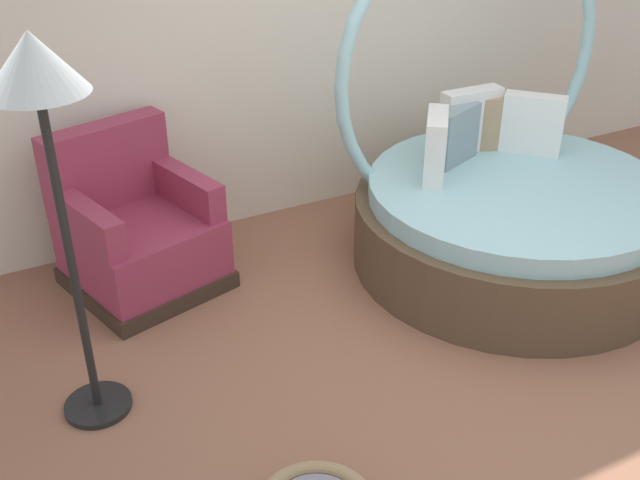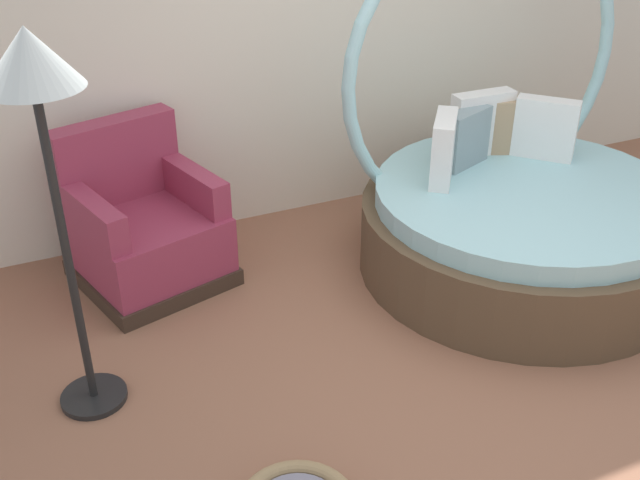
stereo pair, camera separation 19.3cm
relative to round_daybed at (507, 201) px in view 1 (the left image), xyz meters
name	(u,v)px [view 1 (the left image)]	position (x,y,z in m)	size (l,w,h in m)	color
ground_plane	(472,366)	(-0.83, -0.81, -0.40)	(8.00, 8.00, 0.02)	#936047
round_daybed	(507,201)	(0.00, 0.00, 0.00)	(1.97, 1.97, 2.10)	brown
red_armchair	(137,234)	(-2.13, 0.76, -0.06)	(0.98, 0.98, 0.94)	#38281E
floor_lamp	(41,105)	(-2.64, -0.24, 1.14)	(0.40, 0.40, 1.82)	black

